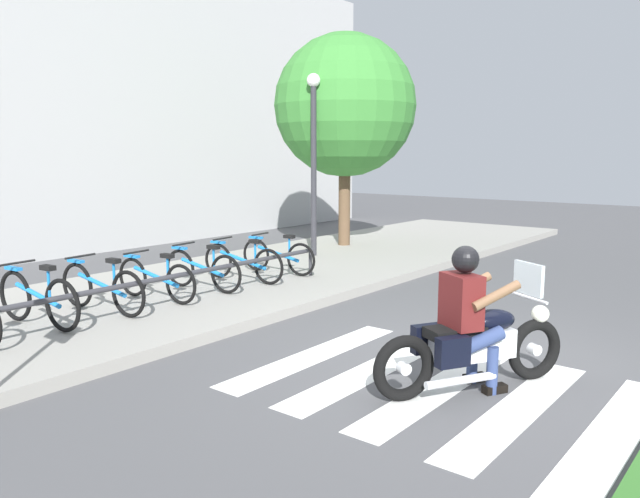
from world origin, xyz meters
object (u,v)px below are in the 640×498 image
at_px(bicycle_6, 278,255).
at_px(tree_near_rack, 345,106).
at_px(rider, 468,308).
at_px(street_lamp, 314,148).
at_px(bicycle_5, 242,262).
at_px(bicycle_4, 202,269).
at_px(bike_rack, 180,277).
at_px(bicycle_1, 38,298).
at_px(bicycle_2, 102,287).
at_px(bicycle_3, 156,278).
at_px(motorcycle, 474,344).

relative_size(bicycle_6, tree_near_rack, 0.32).
xyz_separation_m(rider, street_lamp, (4.68, 5.71, 1.58)).
relative_size(bicycle_5, street_lamp, 0.43).
bearing_deg(tree_near_rack, bicycle_4, -167.79).
bearing_deg(street_lamp, bike_rack, -164.09).
xyz_separation_m(rider, bicycle_1, (-1.72, 4.94, -0.31)).
xyz_separation_m(bicycle_2, bicycle_6, (3.54, 0.00, -0.02)).
bearing_deg(bicycle_3, tree_near_rack, 10.52).
distance_m(motorcycle, bicycle_5, 5.29).
height_order(rider, bicycle_4, rider).
height_order(bicycle_1, bicycle_6, bicycle_1).
bearing_deg(bicycle_3, rider, -90.55).
height_order(rider, bike_rack, rider).
xyz_separation_m(bicycle_3, bike_rack, (0.00, -0.56, 0.10)).
height_order(rider, bicycle_1, rider).
height_order(bicycle_4, bicycle_5, bicycle_4).
distance_m(bicycle_3, street_lamp, 5.08).
height_order(bicycle_1, street_lamp, street_lamp).
bearing_deg(bicycle_4, bicycle_2, -179.99).
height_order(bicycle_3, bicycle_5, bicycle_5).
distance_m(rider, bicycle_4, 5.04).
relative_size(bicycle_1, bicycle_5, 0.97).
height_order(motorcycle, bicycle_1, motorcycle).
bearing_deg(bicycle_4, bicycle_6, 0.02).
bearing_deg(rider, bicycle_4, 79.30).
relative_size(bicycle_3, tree_near_rack, 0.31).
bearing_deg(bike_rack, bicycle_4, 32.05).
bearing_deg(bicycle_4, bicycle_5, 0.05).
distance_m(motorcycle, bike_rack, 4.43).
relative_size(rider, bicycle_6, 0.91).
bearing_deg(bicycle_3, bicycle_2, -179.95).
xyz_separation_m(bicycle_4, bicycle_6, (1.77, 0.00, -0.01)).
height_order(bike_rack, street_lamp, street_lamp).
xyz_separation_m(bicycle_1, tree_near_rack, (8.05, 1.17, 2.87)).
bearing_deg(motorcycle, rider, 147.61).
xyz_separation_m(bicycle_1, street_lamp, (6.41, 0.77, 1.89)).
height_order(rider, tree_near_rack, tree_near_rack).
height_order(bicycle_3, tree_near_rack, tree_near_rack).
bearing_deg(bicycle_1, bicycle_2, 0.05).
xyz_separation_m(bicycle_1, bicycle_5, (3.54, 0.00, -0.03)).
bearing_deg(bicycle_5, bicycle_1, -179.97).
bearing_deg(bicycle_5, bicycle_3, -180.00).
xyz_separation_m(bicycle_4, tree_near_rack, (5.39, 1.17, 2.90)).
bearing_deg(bicycle_4, motorcycle, -99.88).
xyz_separation_m(bicycle_2, tree_near_rack, (7.16, 1.17, 2.88)).
xyz_separation_m(motorcycle, rider, (-0.07, 0.04, 0.37)).
bearing_deg(motorcycle, bicycle_1, 109.76).
distance_m(motorcycle, bicycle_6, 5.64).
height_order(motorcycle, bicycle_4, motorcycle).
distance_m(motorcycle, rider, 0.37).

